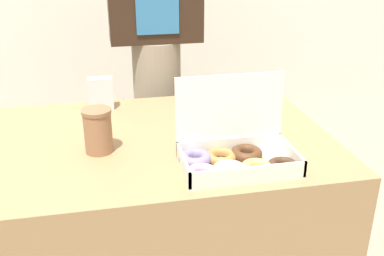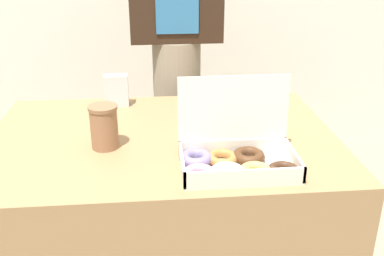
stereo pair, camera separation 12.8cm
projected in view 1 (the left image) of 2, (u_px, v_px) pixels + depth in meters
table at (158, 227)px, 1.68m from camera, size 1.19×0.82×0.74m
donut_box at (233, 156)px, 1.32m from camera, size 0.36×0.23×0.26m
coffee_cup at (98, 131)px, 1.40m from camera, size 0.09×0.09×0.14m
napkin_holder at (101, 93)px, 1.76m from camera, size 0.09×0.05×0.13m
person_customer at (156, 34)px, 2.02m from camera, size 0.41×0.22×1.75m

